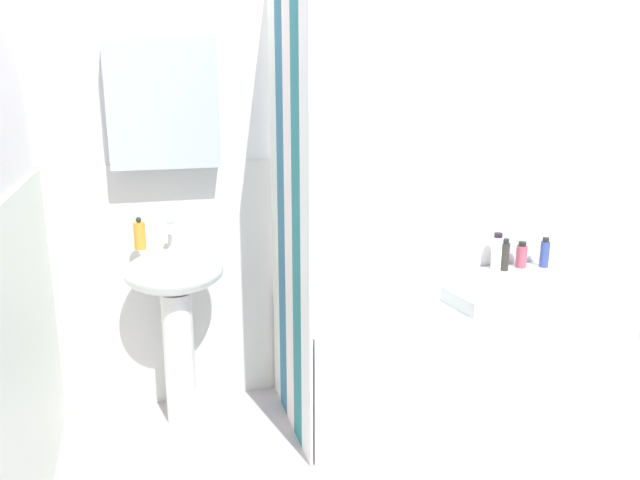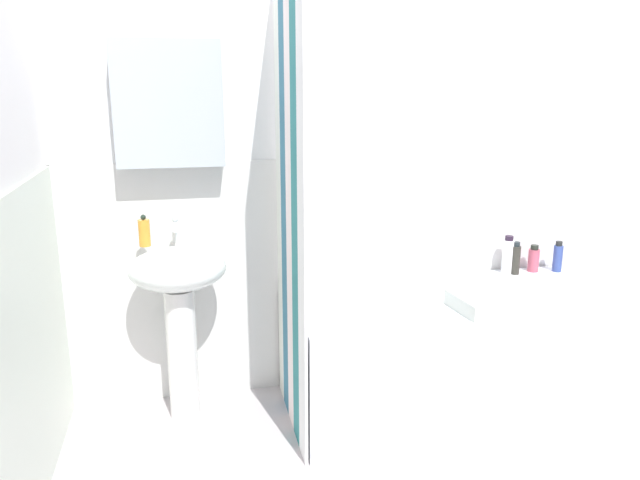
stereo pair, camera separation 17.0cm
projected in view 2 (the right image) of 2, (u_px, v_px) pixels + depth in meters
The scene contains 11 objects.
wall_back_tiled at pixel (363, 169), 3.17m from camera, with size 3.60×0.18×2.40m.
sink at pixel (179, 295), 2.89m from camera, with size 0.44×0.34×0.84m.
faucet at pixel (175, 231), 2.89m from camera, with size 0.03×0.12×0.12m.
soap_dispenser at pixel (144, 232), 2.85m from camera, with size 0.05×0.05×0.15m.
bathtub at pixel (454, 351), 3.08m from camera, with size 1.59×0.72×0.57m, color white.
shower_curtain at pixel (290, 216), 2.73m from camera, with size 0.01×0.72×2.00m.
body_wash_bottle at pixel (558, 257), 3.38m from camera, with size 0.05×0.05×0.17m.
shampoo_bottle at pixel (534, 259), 3.38m from camera, with size 0.06×0.06×0.15m.
conditioner_bottle at pixel (516, 259), 3.33m from camera, with size 0.05×0.05×0.18m.
lotion_bottle at pixel (508, 256), 3.34m from camera, with size 0.06×0.06×0.20m.
towel_folded at pixel (486, 302), 2.83m from camera, with size 0.29×0.26×0.07m, color silver.
Camera 2 is at (-0.94, -1.78, 1.58)m, focal length 35.28 mm.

